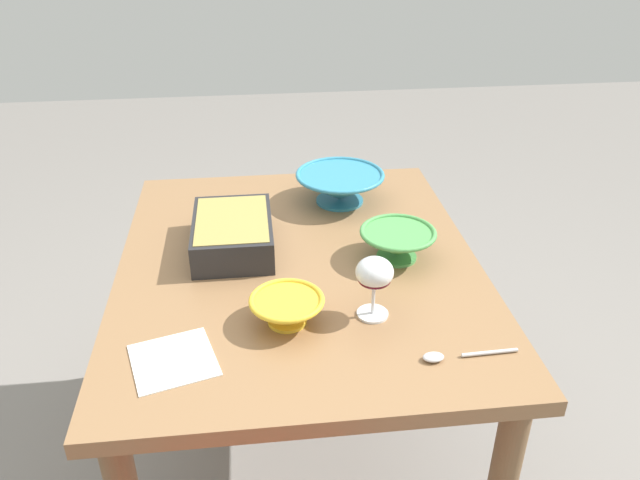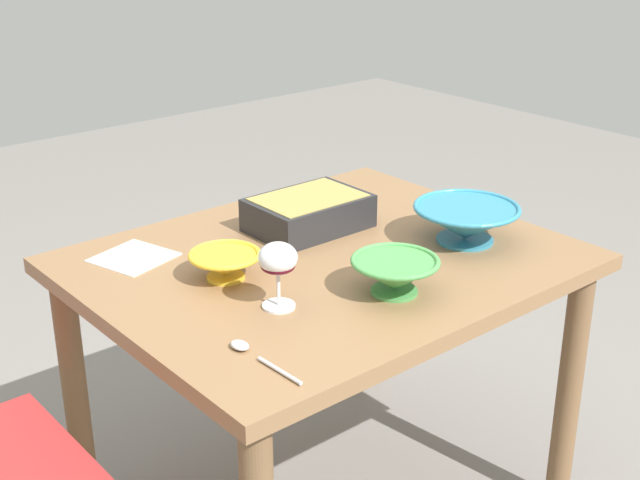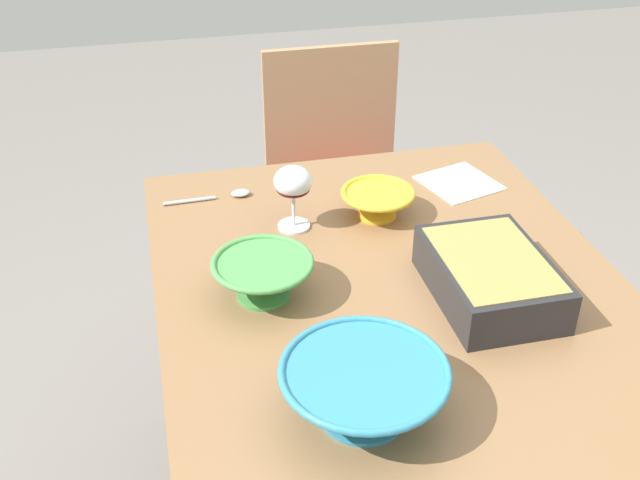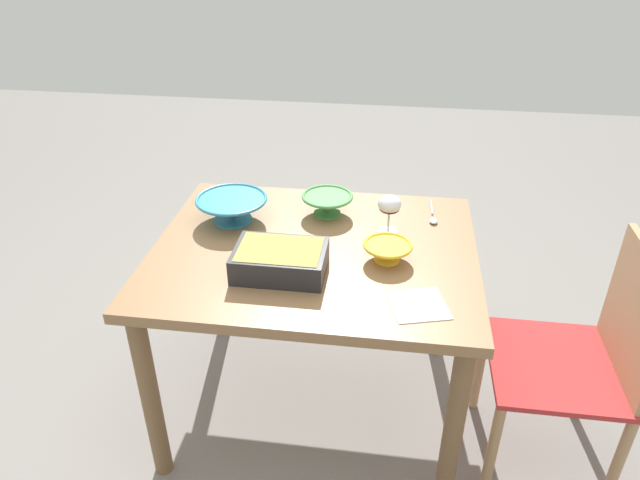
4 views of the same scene
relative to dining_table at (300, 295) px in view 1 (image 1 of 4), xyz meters
The scene contains 9 objects.
ground_plane 0.64m from the dining_table, ahead, with size 8.00×8.00×0.00m, color gray.
dining_table is the anchor object (origin of this frame).
wine_glass 0.35m from the dining_table, 30.03° to the left, with size 0.08×0.08×0.15m.
casserole_dish 0.24m from the dining_table, 117.49° to the right, with size 0.29×0.20×0.09m.
mixing_bowl 0.29m from the dining_table, 87.03° to the left, with size 0.20×0.20×0.08m.
small_bowl 0.40m from the dining_table, 155.28° to the left, with size 0.27×0.27×0.10m.
serving_bowl 0.29m from the dining_table, 10.69° to the right, with size 0.17×0.17×0.06m.
serving_spoon 0.51m from the dining_table, 33.38° to the left, with size 0.03×0.20×0.01m.
napkin 0.47m from the dining_table, 38.83° to the right, with size 0.16×0.16×0.00m, color white.
Camera 1 is at (1.37, -0.10, 1.59)m, focal length 35.39 mm.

